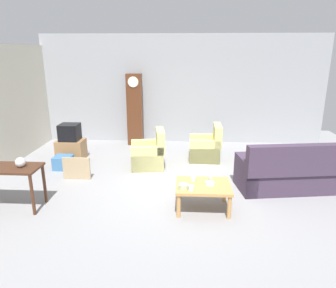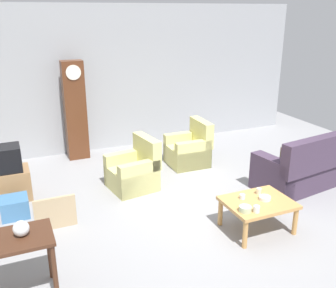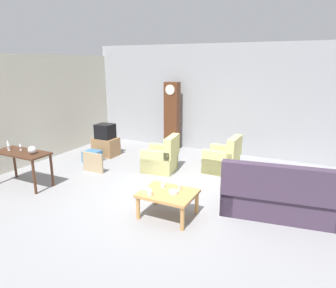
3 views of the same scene
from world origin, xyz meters
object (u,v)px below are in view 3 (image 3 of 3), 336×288
(wine_glass_tall, at_px, (8,143))
(wine_glass_short, at_px, (20,146))
(grandfather_clock, at_px, (172,116))
(coffee_table_wood, at_px, (168,196))
(cup_blue_rimmed, at_px, (163,186))
(couch_floral, at_px, (282,198))
(cup_cream_tall, at_px, (179,187))
(wine_glass_mid, at_px, (8,145))
(storage_box_blue, at_px, (92,156))
(framed_picture_leaning, at_px, (93,162))
(console_table_dark, at_px, (22,157))
(cup_white_porcelain, at_px, (150,193))
(armchair_olive_far, at_px, (223,160))
(armchair_olive_near, at_px, (162,159))
(bowl_white_stacked, at_px, (174,192))
(tv_stand_cabinet, at_px, (106,147))
(tv_crt, at_px, (105,131))
(glass_dome_cloche, at_px, (32,150))
(bowl_shallow_green, at_px, (146,190))

(wine_glass_tall, xyz_separation_m, wine_glass_short, (0.38, 0.02, -0.02))
(grandfather_clock, bearing_deg, wine_glass_tall, -117.98)
(coffee_table_wood, relative_size, cup_blue_rimmed, 12.15)
(couch_floral, xyz_separation_m, coffee_table_wood, (-1.82, -0.91, 0.04))
(cup_cream_tall, xyz_separation_m, wine_glass_mid, (-3.98, -0.39, 0.40))
(coffee_table_wood, bearing_deg, grandfather_clock, 114.72)
(storage_box_blue, bearing_deg, coffee_table_wood, -29.30)
(framed_picture_leaning, xyz_separation_m, cup_blue_rimmed, (2.52, -1.06, 0.25))
(console_table_dark, bearing_deg, wine_glass_mid, -169.56)
(cup_white_porcelain, bearing_deg, grandfather_clock, 110.83)
(armchair_olive_far, height_order, wine_glass_tall, wine_glass_tall)
(couch_floral, height_order, cup_cream_tall, couch_floral)
(armchair_olive_near, relative_size, cup_cream_tall, 10.10)
(console_table_dark, bearing_deg, bowl_white_stacked, 2.31)
(tv_stand_cabinet, xyz_separation_m, tv_crt, (0.00, 0.00, 0.47))
(couch_floral, height_order, glass_dome_cloche, couch_floral)
(cup_cream_tall, height_order, wine_glass_short, wine_glass_short)
(console_table_dark, bearing_deg, bowl_shallow_green, -0.56)
(coffee_table_wood, bearing_deg, wine_glass_short, -178.76)
(wine_glass_short, bearing_deg, wine_glass_mid, -149.43)
(armchair_olive_near, height_order, armchair_olive_far, same)
(couch_floral, bearing_deg, coffee_table_wood, -153.52)
(console_table_dark, distance_m, wine_glass_mid, 0.41)
(console_table_dark, bearing_deg, storage_box_blue, 81.98)
(framed_picture_leaning, height_order, bowl_shallow_green, bowl_shallow_green)
(cup_white_porcelain, bearing_deg, console_table_dark, 178.09)
(grandfather_clock, xyz_separation_m, glass_dome_cloche, (-1.35, -4.11, -0.19))
(coffee_table_wood, xyz_separation_m, framed_picture_leaning, (-2.70, 1.20, -0.15))
(storage_box_blue, height_order, cup_white_porcelain, cup_white_porcelain)
(cup_cream_tall, bearing_deg, cup_blue_rimmed, -172.95)
(tv_stand_cabinet, bearing_deg, wine_glass_mid, -101.79)
(bowl_white_stacked, bearing_deg, cup_white_porcelain, -142.31)
(tv_crt, height_order, storage_box_blue, tv_crt)
(console_table_dark, relative_size, storage_box_blue, 3.14)
(console_table_dark, relative_size, cup_white_porcelain, 13.80)
(coffee_table_wood, distance_m, glass_dome_cloche, 3.22)
(armchair_olive_far, distance_m, grandfather_clock, 2.54)
(armchair_olive_far, height_order, wine_glass_mid, wine_glass_mid)
(armchair_olive_near, distance_m, armchair_olive_far, 1.54)
(grandfather_clock, bearing_deg, cup_white_porcelain, -69.17)
(tv_stand_cabinet, height_order, glass_dome_cloche, glass_dome_cloche)
(armchair_olive_far, relative_size, grandfather_clock, 0.44)
(wine_glass_short, bearing_deg, cup_white_porcelain, -3.02)
(tv_stand_cabinet, bearing_deg, storage_box_blue, -86.71)
(bowl_shallow_green, distance_m, wine_glass_short, 3.29)
(grandfather_clock, bearing_deg, tv_crt, -134.10)
(bowl_white_stacked, relative_size, wine_glass_tall, 0.82)
(wine_glass_mid, height_order, wine_glass_short, wine_glass_mid)
(glass_dome_cloche, bearing_deg, storage_box_blue, 91.70)
(framed_picture_leaning, relative_size, wine_glass_tall, 2.92)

